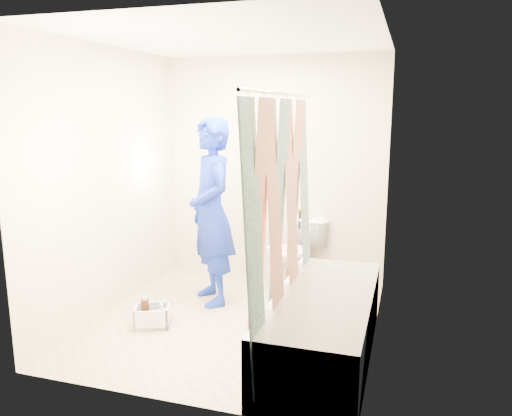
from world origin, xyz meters
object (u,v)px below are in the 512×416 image
(plumber, at_px, (211,212))
(cleaning_caddy, at_px, (154,317))
(toilet, at_px, (294,253))
(bathtub, at_px, (323,324))

(plumber, xyz_separation_m, cleaning_caddy, (-0.27, -0.69, -0.80))
(toilet, height_order, plumber, plumber)
(bathtub, xyz_separation_m, plumber, (-1.22, 0.81, 0.62))
(cleaning_caddy, bearing_deg, plumber, 48.55)
(toilet, relative_size, cleaning_caddy, 2.00)
(bathtub, relative_size, cleaning_caddy, 4.93)
(plumber, height_order, cleaning_caddy, plumber)
(plumber, bearing_deg, toilet, 93.80)
(bathtub, distance_m, plumber, 1.59)
(toilet, height_order, cleaning_caddy, toilet)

